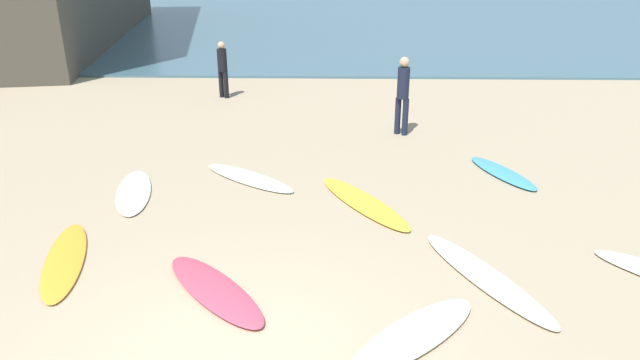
{
  "coord_description": "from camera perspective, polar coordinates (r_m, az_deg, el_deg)",
  "views": [
    {
      "loc": [
        1.09,
        -4.6,
        3.96
      ],
      "look_at": [
        0.86,
        4.57,
        0.3
      ],
      "focal_mm": 31.5,
      "sensor_mm": 36.0,
      "label": 1
    }
  ],
  "objects": [
    {
      "name": "surfboard_8",
      "position": [
        6.58,
        9.66,
        -15.13
      ],
      "size": [
        1.82,
        1.76,
        0.09
      ],
      "primitive_type": "ellipsoid",
      "rotation": [
        0.0,
        0.0,
        -0.82
      ],
      "color": "white",
      "rests_on": "ground_plane"
    },
    {
      "name": "ocean_water",
      "position": [
        39.69,
        -0.16,
        16.08
      ],
      "size": [
        120.0,
        40.0,
        0.08
      ],
      "primitive_type": "cube",
      "color": "#426675",
      "rests_on": "ground_plane"
    },
    {
      "name": "surfboard_3",
      "position": [
        7.35,
        -10.68,
        -10.86
      ],
      "size": [
        1.8,
        1.96,
        0.09
      ],
      "primitive_type": "ellipsoid",
      "rotation": [
        0.0,
        0.0,
        0.71
      ],
      "color": "#D3435A",
      "rests_on": "ground_plane"
    },
    {
      "name": "surfboard_5",
      "position": [
        9.66,
        4.42,
        -2.25
      ],
      "size": [
        1.78,
        2.5,
        0.08
      ],
      "primitive_type": "ellipsoid",
      "rotation": [
        0.0,
        0.0,
        3.67
      ],
      "color": "yellow",
      "rests_on": "ground_plane"
    },
    {
      "name": "surfboard_4",
      "position": [
        7.8,
        16.43,
        -9.37
      ],
      "size": [
        1.53,
        2.53,
        0.09
      ],
      "primitive_type": "ellipsoid",
      "rotation": [
        0.0,
        0.0,
        0.44
      ],
      "color": "#ECE6D0",
      "rests_on": "ground_plane"
    },
    {
      "name": "surfboard_7",
      "position": [
        10.79,
        -7.24,
        0.24
      ],
      "size": [
        2.12,
        1.85,
        0.07
      ],
      "primitive_type": "ellipsoid",
      "rotation": [
        0.0,
        0.0,
        4.04
      ],
      "color": "silver",
      "rests_on": "ground_plane"
    },
    {
      "name": "surfboard_1",
      "position": [
        11.49,
        18.04,
        0.71
      ],
      "size": [
        1.15,
        1.98,
        0.08
      ],
      "primitive_type": "ellipsoid",
      "rotation": [
        0.0,
        0.0,
        3.51
      ],
      "color": "#459BD6",
      "rests_on": "ground_plane"
    },
    {
      "name": "beachgoer_near",
      "position": [
        17.19,
        -9.87,
        11.26
      ],
      "size": [
        0.39,
        0.39,
        1.66
      ],
      "rotation": [
        0.0,
        0.0,
        5.71
      ],
      "color": "black",
      "rests_on": "ground_plane"
    },
    {
      "name": "beachgoer_mid",
      "position": [
        13.36,
        8.42,
        8.88
      ],
      "size": [
        0.39,
        0.39,
        1.84
      ],
      "rotation": [
        0.0,
        0.0,
        2.54
      ],
      "color": "#191E33",
      "rests_on": "ground_plane"
    },
    {
      "name": "surfboard_6",
      "position": [
        8.66,
        -24.49,
        -7.37
      ],
      "size": [
        1.16,
        2.34,
        0.06
      ],
      "primitive_type": "ellipsoid",
      "rotation": [
        0.0,
        0.0,
        0.29
      ],
      "color": "orange",
      "rests_on": "ground_plane"
    },
    {
      "name": "surfboard_2",
      "position": [
        10.61,
        -18.4,
        -1.14
      ],
      "size": [
        1.13,
        2.23,
        0.06
      ],
      "primitive_type": "ellipsoid",
      "rotation": [
        0.0,
        0.0,
        3.4
      ],
      "color": "white",
      "rests_on": "ground_plane"
    }
  ]
}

